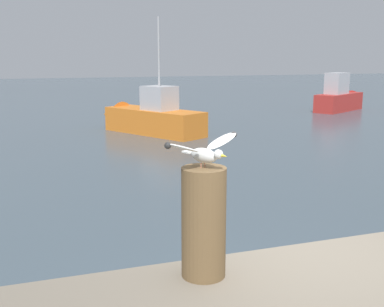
# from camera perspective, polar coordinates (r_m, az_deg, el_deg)

# --- Properties ---
(mooring_post) EXTENTS (0.31, 0.31, 0.78)m
(mooring_post) POSITION_cam_1_polar(r_m,az_deg,el_deg) (3.37, 1.40, -8.21)
(mooring_post) COLOR brown
(mooring_post) RESTS_ON harbor_quay
(seagull) EXTENTS (0.64, 0.40, 0.21)m
(seagull) POSITION_cam_1_polar(r_m,az_deg,el_deg) (3.23, 1.48, 0.33)
(seagull) COLOR tan
(seagull) RESTS_ON mooring_post
(boat_red) EXTENTS (4.11, 2.89, 1.93)m
(boat_red) POSITION_cam_1_polar(r_m,az_deg,el_deg) (25.79, 17.33, 6.34)
(boat_red) COLOR #B72D28
(boat_red) RESTS_ON ground_plane
(boat_orange) EXTENTS (3.43, 4.82, 4.14)m
(boat_orange) POSITION_cam_1_polar(r_m,az_deg,el_deg) (17.60, -5.57, 4.33)
(boat_orange) COLOR orange
(boat_orange) RESTS_ON ground_plane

